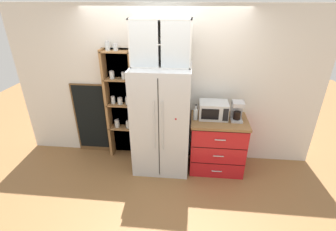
{
  "coord_description": "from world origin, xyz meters",
  "views": [
    {
      "loc": [
        0.44,
        -3.4,
        2.61
      ],
      "look_at": [
        0.1,
        0.0,
        0.95
      ],
      "focal_mm": 26.05,
      "sensor_mm": 36.0,
      "label": 1
    }
  ],
  "objects_px": {
    "coffee_maker": "(237,111)",
    "mug_charcoal": "(220,115)",
    "microwave": "(213,110)",
    "chalkboard_menu": "(91,119)",
    "bottle_clear": "(196,113)",
    "refrigerator": "(162,120)",
    "mug_cream": "(219,115)"
  },
  "relations": [
    {
      "from": "microwave",
      "to": "chalkboard_menu",
      "type": "xyz_separation_m",
      "value": [
        -2.11,
        0.24,
        -0.38
      ]
    },
    {
      "from": "mug_charcoal",
      "to": "bottle_clear",
      "type": "distance_m",
      "value": 0.39
    },
    {
      "from": "refrigerator",
      "to": "chalkboard_menu",
      "type": "relative_size",
      "value": 1.32
    },
    {
      "from": "coffee_maker",
      "to": "bottle_clear",
      "type": "relative_size",
      "value": 1.26
    },
    {
      "from": "microwave",
      "to": "coffee_maker",
      "type": "distance_m",
      "value": 0.35
    },
    {
      "from": "bottle_clear",
      "to": "mug_cream",
      "type": "bearing_deg",
      "value": 18.45
    },
    {
      "from": "mug_cream",
      "to": "bottle_clear",
      "type": "bearing_deg",
      "value": -161.55
    },
    {
      "from": "bottle_clear",
      "to": "refrigerator",
      "type": "bearing_deg",
      "value": 179.0
    },
    {
      "from": "mug_cream",
      "to": "refrigerator",
      "type": "bearing_deg",
      "value": -172.67
    },
    {
      "from": "refrigerator",
      "to": "chalkboard_menu",
      "type": "distance_m",
      "value": 1.36
    },
    {
      "from": "bottle_clear",
      "to": "mug_charcoal",
      "type": "bearing_deg",
      "value": 14.07
    },
    {
      "from": "refrigerator",
      "to": "mug_cream",
      "type": "bearing_deg",
      "value": 7.33
    },
    {
      "from": "refrigerator",
      "to": "chalkboard_menu",
      "type": "height_order",
      "value": "refrigerator"
    },
    {
      "from": "chalkboard_menu",
      "to": "mug_cream",
      "type": "bearing_deg",
      "value": -5.37
    },
    {
      "from": "microwave",
      "to": "refrigerator",
      "type": "bearing_deg",
      "value": -173.77
    },
    {
      "from": "refrigerator",
      "to": "mug_cream",
      "type": "distance_m",
      "value": 0.91
    },
    {
      "from": "bottle_clear",
      "to": "chalkboard_menu",
      "type": "height_order",
      "value": "chalkboard_menu"
    },
    {
      "from": "mug_cream",
      "to": "chalkboard_menu",
      "type": "xyz_separation_m",
      "value": [
        -2.21,
        0.21,
        -0.29
      ]
    },
    {
      "from": "coffee_maker",
      "to": "chalkboard_menu",
      "type": "relative_size",
      "value": 0.24
    },
    {
      "from": "microwave",
      "to": "mug_cream",
      "type": "bearing_deg",
      "value": 15.76
    },
    {
      "from": "coffee_maker",
      "to": "mug_charcoal",
      "type": "distance_m",
      "value": 0.27
    },
    {
      "from": "microwave",
      "to": "coffee_maker",
      "type": "xyz_separation_m",
      "value": [
        0.35,
        -0.04,
        0.03
      ]
    },
    {
      "from": "mug_charcoal",
      "to": "mug_cream",
      "type": "height_order",
      "value": "mug_charcoal"
    },
    {
      "from": "coffee_maker",
      "to": "mug_charcoal",
      "type": "bearing_deg",
      "value": 170.97
    },
    {
      "from": "mug_charcoal",
      "to": "mug_cream",
      "type": "xyz_separation_m",
      "value": [
        -0.0,
        0.03,
        -0.01
      ]
    },
    {
      "from": "coffee_maker",
      "to": "chalkboard_menu",
      "type": "distance_m",
      "value": 2.51
    },
    {
      "from": "microwave",
      "to": "chalkboard_menu",
      "type": "height_order",
      "value": "chalkboard_menu"
    },
    {
      "from": "refrigerator",
      "to": "mug_charcoal",
      "type": "distance_m",
      "value": 0.91
    },
    {
      "from": "refrigerator",
      "to": "microwave",
      "type": "relative_size",
      "value": 3.91
    },
    {
      "from": "microwave",
      "to": "bottle_clear",
      "type": "distance_m",
      "value": 0.29
    },
    {
      "from": "mug_cream",
      "to": "chalkboard_menu",
      "type": "distance_m",
      "value": 2.24
    },
    {
      "from": "microwave",
      "to": "mug_charcoal",
      "type": "bearing_deg",
      "value": -1.34
    }
  ]
}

